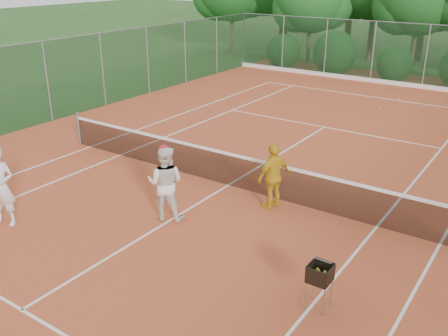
% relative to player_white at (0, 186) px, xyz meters
% --- Properties ---
extents(ground, '(120.00, 120.00, 0.00)m').
position_rel_player_white_xyz_m(ground, '(3.03, 4.67, -0.96)').
color(ground, '#244C1B').
rests_on(ground, ground).
extents(clay_court, '(18.00, 36.00, 0.02)m').
position_rel_player_white_xyz_m(clay_court, '(3.03, 4.67, -0.95)').
color(clay_court, '#BB502B').
rests_on(clay_court, ground).
extents(tennis_net, '(11.97, 0.10, 1.10)m').
position_rel_player_white_xyz_m(tennis_net, '(3.03, 4.67, -0.43)').
color(tennis_net, gray).
rests_on(tennis_net, clay_court).
extents(player_white, '(0.82, 0.72, 1.88)m').
position_rel_player_white_xyz_m(player_white, '(0.00, 0.00, 0.00)').
color(player_white, silver).
rests_on(player_white, clay_court).
extents(player_center_grp, '(1.07, 0.98, 1.83)m').
position_rel_player_white_xyz_m(player_center_grp, '(2.88, 2.31, -0.03)').
color(player_center_grp, silver).
rests_on(player_center_grp, clay_court).
extents(player_yellow, '(0.70, 1.05, 1.65)m').
position_rel_player_white_xyz_m(player_yellow, '(4.67, 4.22, -0.11)').
color(player_yellow, gold).
rests_on(player_yellow, clay_court).
extents(ball_hopper, '(0.37, 0.37, 0.86)m').
position_rel_player_white_xyz_m(ball_hopper, '(7.23, 1.26, -0.26)').
color(ball_hopper, gray).
rests_on(ball_hopper, clay_court).
extents(stray_ball_a, '(0.07, 0.07, 0.07)m').
position_rel_player_white_xyz_m(stray_ball_a, '(3.84, 14.91, -0.91)').
color(stray_ball_a, '#C6E535').
rests_on(stray_ball_a, clay_court).
extents(stray_ball_c, '(0.07, 0.07, 0.07)m').
position_rel_player_white_xyz_m(stray_ball_c, '(4.13, 16.63, -0.91)').
color(stray_ball_c, yellow).
rests_on(stray_ball_c, clay_court).
extents(court_markings, '(11.03, 23.83, 0.01)m').
position_rel_player_white_xyz_m(court_markings, '(3.03, 4.67, -0.94)').
color(court_markings, white).
rests_on(court_markings, clay_court).
extents(fence_back, '(18.07, 0.07, 3.00)m').
position_rel_player_white_xyz_m(fence_back, '(3.03, 19.67, 0.56)').
color(fence_back, '#19381E').
rests_on(fence_back, clay_court).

